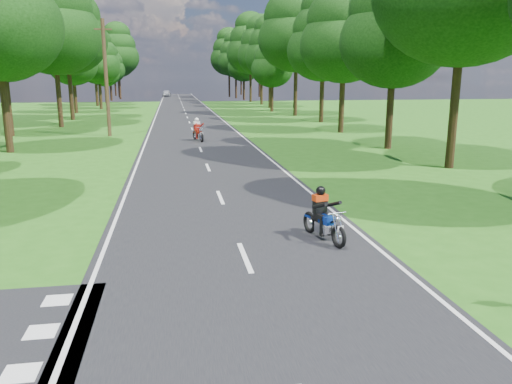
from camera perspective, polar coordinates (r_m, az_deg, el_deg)
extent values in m
plane|color=#245914|center=(9.87, 0.41, -11.57)|extent=(160.00, 160.00, 0.00)
cube|color=black|center=(59.01, -8.04, 8.88)|extent=(7.00, 140.00, 0.02)
cube|color=silver|center=(11.69, -1.28, -7.44)|extent=(0.12, 2.00, 0.01)
cube|color=silver|center=(17.40, -4.11, -0.61)|extent=(0.12, 2.00, 0.01)
cube|color=silver|center=(23.26, -5.51, 2.82)|extent=(0.12, 2.00, 0.01)
cube|color=silver|center=(29.17, -6.36, 4.87)|extent=(0.12, 2.00, 0.01)
cube|color=silver|center=(35.12, -6.92, 6.22)|extent=(0.12, 2.00, 0.01)
cube|color=silver|center=(41.08, -7.32, 7.18)|extent=(0.12, 2.00, 0.01)
cube|color=silver|center=(47.05, -7.62, 7.90)|extent=(0.12, 2.00, 0.01)
cube|color=silver|center=(53.03, -7.85, 8.45)|extent=(0.12, 2.00, 0.01)
cube|color=silver|center=(59.01, -8.04, 8.89)|extent=(0.12, 2.00, 0.01)
cube|color=silver|center=(64.99, -8.19, 9.25)|extent=(0.12, 2.00, 0.01)
cube|color=silver|center=(70.98, -8.32, 9.55)|extent=(0.12, 2.00, 0.01)
cube|color=silver|center=(76.97, -8.42, 9.81)|extent=(0.12, 2.00, 0.01)
cube|color=silver|center=(82.96, -8.51, 10.02)|extent=(0.12, 2.00, 0.01)
cube|color=silver|center=(88.95, -8.59, 10.21)|extent=(0.12, 2.00, 0.01)
cube|color=silver|center=(94.95, -8.66, 10.37)|extent=(0.12, 2.00, 0.01)
cube|color=silver|center=(100.94, -8.72, 10.52)|extent=(0.12, 2.00, 0.01)
cube|color=silver|center=(106.93, -8.78, 10.65)|extent=(0.12, 2.00, 0.01)
cube|color=silver|center=(112.93, -8.83, 10.76)|extent=(0.12, 2.00, 0.01)
cube|color=silver|center=(118.93, -8.87, 10.86)|extent=(0.12, 2.00, 0.01)
cube|color=silver|center=(124.92, -8.91, 10.96)|extent=(0.12, 2.00, 0.01)
cube|color=silver|center=(59.01, -11.28, 8.77)|extent=(0.10, 140.00, 0.01)
cube|color=silver|center=(59.19, -4.80, 8.98)|extent=(0.10, 140.00, 0.01)
cube|color=silver|center=(8.20, -25.34, -18.21)|extent=(0.50, 0.50, 0.01)
cube|color=silver|center=(9.21, -23.32, -14.44)|extent=(0.50, 0.50, 0.01)
cube|color=silver|center=(10.26, -21.75, -11.41)|extent=(0.50, 0.50, 0.01)
cylinder|color=black|center=(31.02, -26.61, 7.66)|extent=(0.40, 0.40, 3.91)
cylinder|color=black|center=(39.76, -26.40, 8.47)|extent=(0.40, 0.40, 3.79)
ellipsoid|color=black|center=(39.77, -27.10, 15.17)|extent=(6.64, 6.64, 5.64)
cylinder|color=black|center=(45.44, -21.56, 9.64)|extent=(0.40, 0.40, 4.32)
ellipsoid|color=black|center=(45.53, -22.13, 16.32)|extent=(7.56, 7.56, 6.42)
ellipsoid|color=black|center=(45.73, -22.37, 18.94)|extent=(6.48, 6.48, 5.51)
cylinder|color=black|center=(52.88, -20.37, 10.13)|extent=(0.40, 0.40, 4.40)
ellipsoid|color=black|center=(52.96, -20.85, 15.98)|extent=(7.71, 7.71, 6.55)
ellipsoid|color=black|center=(53.15, -21.04, 18.28)|extent=(6.60, 6.60, 5.61)
cylinder|color=black|center=(62.66, -19.94, 9.93)|extent=(0.40, 0.40, 3.20)
ellipsoid|color=black|center=(62.63, -20.22, 13.53)|extent=(5.60, 5.60, 4.76)
ellipsoid|color=black|center=(62.68, -20.33, 14.95)|extent=(4.80, 4.80, 4.08)
ellipsoid|color=black|center=(62.78, -20.45, 16.37)|extent=(3.60, 3.60, 3.06)
cylinder|color=black|center=(69.66, -17.34, 10.35)|extent=(0.40, 0.40, 3.22)
ellipsoid|color=black|center=(69.63, -17.56, 13.61)|extent=(5.64, 5.64, 4.79)
ellipsoid|color=black|center=(69.68, -17.66, 14.90)|extent=(4.83, 4.83, 4.11)
ellipsoid|color=black|center=(69.76, -17.75, 16.18)|extent=(3.62, 3.62, 3.08)
cylinder|color=black|center=(77.54, -17.74, 10.68)|extent=(0.40, 0.40, 3.61)
ellipsoid|color=black|center=(77.54, -17.97, 13.96)|extent=(6.31, 6.31, 5.37)
ellipsoid|color=black|center=(77.61, -18.07, 15.25)|extent=(5.41, 5.41, 4.60)
ellipsoid|color=black|center=(77.72, -18.16, 16.54)|extent=(4.06, 4.06, 3.45)
cylinder|color=black|center=(85.27, -16.75, 10.58)|extent=(0.40, 0.40, 2.67)
ellipsoid|color=black|center=(85.22, -16.90, 12.78)|extent=(4.67, 4.67, 3.97)
ellipsoid|color=black|center=(85.24, -16.96, 13.66)|extent=(4.00, 4.00, 3.40)
ellipsoid|color=black|center=(85.28, -17.02, 14.53)|extent=(3.00, 3.00, 2.55)
cylinder|color=black|center=(94.38, -16.23, 10.92)|extent=(0.40, 0.40, 3.09)
ellipsoid|color=black|center=(94.36, -16.38, 13.23)|extent=(5.40, 5.40, 4.59)
ellipsoid|color=black|center=(94.39, -16.44, 14.14)|extent=(4.63, 4.63, 3.93)
ellipsoid|color=black|center=(94.44, -16.50, 15.05)|extent=(3.47, 3.47, 2.95)
cylinder|color=black|center=(100.74, -15.29, 11.47)|extent=(0.40, 0.40, 4.48)
ellipsoid|color=black|center=(100.79, -15.48, 14.60)|extent=(7.84, 7.84, 6.66)
ellipsoid|color=black|center=(100.90, -15.56, 15.84)|extent=(6.72, 6.72, 5.71)
ellipsoid|color=black|center=(101.05, -15.64, 17.07)|extent=(5.04, 5.04, 4.28)
cylinder|color=black|center=(109.78, -15.39, 11.46)|extent=(0.40, 0.40, 4.09)
ellipsoid|color=black|center=(109.80, -15.55, 14.08)|extent=(7.16, 7.16, 6.09)
ellipsoid|color=black|center=(109.88, -15.61, 15.12)|extent=(6.14, 6.14, 5.22)
ellipsoid|color=black|center=(109.98, -15.68, 16.16)|extent=(4.61, 4.61, 3.92)
cylinder|color=black|center=(24.60, 21.62, 7.83)|extent=(0.40, 0.40, 4.56)
cylinder|color=black|center=(30.32, 15.01, 8.09)|extent=(0.40, 0.40, 3.49)
ellipsoid|color=black|center=(30.29, 15.50, 16.22)|extent=(6.12, 6.12, 5.20)
ellipsoid|color=black|center=(30.45, 15.70, 19.41)|extent=(5.24, 5.24, 4.46)
cylinder|color=black|center=(38.61, 9.75, 9.45)|extent=(0.40, 0.40, 3.69)
ellipsoid|color=black|center=(38.61, 10.02, 16.19)|extent=(6.46, 6.46, 5.49)
ellipsoid|color=black|center=(38.76, 10.13, 18.85)|extent=(5.54, 5.54, 4.71)
cylinder|color=black|center=(47.35, 7.51, 10.17)|extent=(0.40, 0.40, 3.74)
ellipsoid|color=black|center=(47.35, 7.68, 15.75)|extent=(6.55, 6.55, 5.57)
ellipsoid|color=black|center=(47.48, 7.75, 17.95)|extent=(5.62, 5.62, 4.77)
ellipsoid|color=black|center=(47.68, 7.82, 20.13)|extent=(4.21, 4.21, 3.58)
cylinder|color=black|center=(55.21, 4.52, 11.09)|extent=(0.40, 0.40, 4.64)
ellipsoid|color=black|center=(55.32, 4.63, 17.02)|extent=(8.12, 8.12, 6.91)
ellipsoid|color=black|center=(55.53, 4.68, 19.35)|extent=(6.96, 6.96, 5.92)
cylinder|color=black|center=(62.01, 1.82, 10.53)|extent=(0.40, 0.40, 2.91)
ellipsoid|color=black|center=(61.96, 1.85, 13.84)|extent=(5.09, 5.09, 4.33)
ellipsoid|color=black|center=(62.00, 1.86, 15.15)|extent=(4.36, 4.36, 3.71)
ellipsoid|color=black|center=(62.07, 1.87, 16.45)|extent=(3.27, 3.27, 2.78)
cylinder|color=black|center=(69.56, 1.61, 11.19)|extent=(0.40, 0.40, 3.88)
ellipsoid|color=black|center=(69.58, 1.63, 15.12)|extent=(6.78, 6.78, 5.77)
ellipsoid|color=black|center=(69.67, 1.64, 16.68)|extent=(5.81, 5.81, 4.94)
ellipsoid|color=black|center=(69.82, 1.65, 18.23)|extent=(4.36, 4.36, 3.71)
cylinder|color=black|center=(77.94, 0.63, 11.50)|extent=(0.40, 0.40, 4.18)
ellipsoid|color=black|center=(77.98, 0.64, 15.28)|extent=(7.31, 7.31, 6.21)
ellipsoid|color=black|center=(78.09, 0.65, 16.77)|extent=(6.27, 6.27, 5.33)
ellipsoid|color=black|center=(78.25, 0.65, 18.26)|extent=(4.70, 4.70, 4.00)
cylinder|color=black|center=(86.73, -0.62, 11.80)|extent=(0.40, 0.40, 4.63)
ellipsoid|color=black|center=(86.80, -0.63, 15.57)|extent=(8.11, 8.11, 6.89)
ellipsoid|color=black|center=(86.93, -0.63, 17.05)|extent=(6.95, 6.95, 5.91)
ellipsoid|color=black|center=(87.12, -0.64, 18.54)|extent=(5.21, 5.21, 4.43)
cylinder|color=black|center=(93.93, -1.39, 11.50)|extent=(0.40, 0.40, 3.36)
ellipsoid|color=black|center=(93.91, -1.40, 14.02)|extent=(5.88, 5.88, 5.00)
ellipsoid|color=black|center=(93.96, -1.41, 15.02)|extent=(5.04, 5.04, 4.29)
ellipsoid|color=black|center=(94.03, -1.41, 16.02)|extent=(3.78, 3.78, 3.21)
cylinder|color=black|center=(101.01, -2.30, 11.80)|extent=(0.40, 0.40, 4.09)
ellipsoid|color=black|center=(101.03, -2.32, 14.66)|extent=(7.15, 7.15, 6.08)
ellipsoid|color=black|center=(101.11, -2.33, 15.78)|extent=(6.13, 6.13, 5.21)
ellipsoid|color=black|center=(101.23, -2.34, 16.91)|extent=(4.60, 4.60, 3.91)
cylinder|color=black|center=(108.65, -3.07, 11.98)|extent=(0.40, 0.40, 4.48)
ellipsoid|color=black|center=(108.70, -3.10, 14.89)|extent=(7.84, 7.84, 6.66)
ellipsoid|color=black|center=(108.79, -3.12, 16.04)|extent=(6.72, 6.72, 5.71)
ellipsoid|color=black|center=(108.93, -3.13, 17.19)|extent=(5.04, 5.04, 4.28)
cylinder|color=black|center=(119.52, -15.76, 11.46)|extent=(0.40, 0.40, 3.84)
ellipsoid|color=black|center=(119.52, -15.91, 13.72)|extent=(6.72, 6.72, 5.71)
ellipsoid|color=black|center=(119.58, -15.96, 14.62)|extent=(5.76, 5.76, 4.90)
ellipsoid|color=black|center=(119.66, -16.02, 15.51)|extent=(4.32, 4.32, 3.67)
cylinder|color=black|center=(121.99, -1.70, 12.03)|extent=(0.40, 0.40, 4.16)
ellipsoid|color=black|center=(122.01, -1.72, 14.43)|extent=(7.28, 7.28, 6.19)
ellipsoid|color=black|center=(122.08, -1.73, 15.38)|extent=(6.24, 6.24, 5.30)
ellipsoid|color=black|center=(122.18, -1.73, 16.33)|extent=(4.68, 4.68, 3.98)
cylinder|color=black|center=(104.87, -17.72, 11.10)|extent=(0.40, 0.40, 3.52)
ellipsoid|color=black|center=(104.87, -17.89, 13.46)|extent=(6.16, 6.16, 5.24)
ellipsoid|color=black|center=(104.91, -17.96, 14.40)|extent=(5.28, 5.28, 4.49)
ellipsoid|color=black|center=(104.99, -18.02, 15.33)|extent=(3.96, 3.96, 3.37)
cylinder|color=black|center=(108.46, 0.39, 12.00)|extent=(0.40, 0.40, 4.48)
ellipsoid|color=black|center=(108.50, 0.40, 14.91)|extent=(7.84, 7.84, 6.66)
ellipsoid|color=black|center=(108.60, 0.40, 16.06)|extent=(6.72, 6.72, 5.71)
ellipsoid|color=black|center=(108.74, 0.40, 17.21)|extent=(5.04, 5.04, 4.28)
cylinder|color=#382616|center=(37.11, -16.75, 12.29)|extent=(0.26, 0.26, 8.00)
cube|color=#382616|center=(37.25, -17.10, 17.36)|extent=(1.20, 0.10, 0.10)
imported|color=silver|center=(112.37, -10.19, 11.05)|extent=(1.94, 4.18, 1.39)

